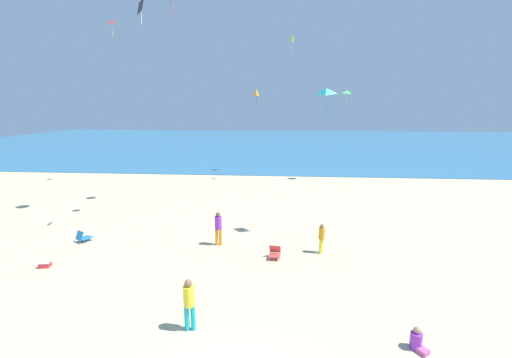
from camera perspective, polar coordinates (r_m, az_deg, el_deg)
The scene contains 15 objects.
ground_plane at distance 17.16m, azimuth 0.52°, elevation -10.99°, with size 120.00×120.00×0.00m, color #C6B58C.
ocean_water at distance 62.51m, azimuth 3.44°, elevation 6.26°, with size 120.00×60.00×0.05m, color teal.
beach_chair_far_left at distance 15.55m, azimuth 3.25°, elevation -12.52°, with size 0.56×0.64×0.58m.
beach_chair_near_camera at distance 19.37m, azimuth -27.65°, elevation -8.82°, with size 0.77×0.84×0.61m.
cooler_box at distance 17.42m, azimuth -32.58°, elevation -12.27°, with size 0.50×0.43×0.25m.
person_0 at distance 11.52m, azimuth 25.99°, elevation -23.82°, with size 0.55×0.61×0.69m.
person_1 at distance 16.10m, azimuth 11.24°, elevation -9.68°, with size 0.39×0.39×1.44m.
person_2 at distance 16.70m, azimuth -6.51°, elevation -8.08°, with size 0.37×0.37×1.72m.
person_3 at distance 10.99m, azimuth -11.43°, elevation -19.95°, with size 0.40×0.40×1.72m.
kite_black at distance 18.77m, azimuth -19.26°, elevation 26.25°, with size 0.33×0.82×1.23m.
kite_red at distance 32.23m, azimuth -23.64°, elevation 23.53°, with size 0.56×0.42×1.29m.
kite_lime at distance 30.24m, azimuth 6.29°, elevation 23.00°, with size 0.62×0.64×1.53m.
kite_teal at distance 17.08m, azimuth 12.04°, elevation 14.59°, with size 0.90×0.77×1.46m.
kite_orange at distance 34.22m, azimuth 0.06°, elevation 14.75°, with size 0.78×0.79×1.40m.
kite_green at distance 31.16m, azimuth 15.44°, elevation 14.28°, with size 1.05×0.98×1.32m.
Camera 1 is at (1.06, -5.70, 6.85)m, focal length 23.22 mm.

